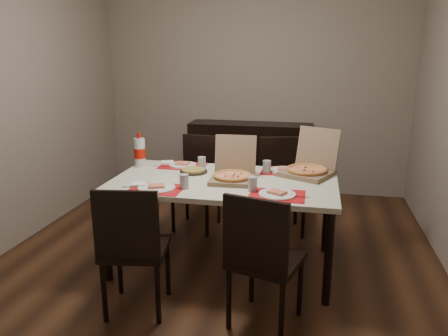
{
  "coord_description": "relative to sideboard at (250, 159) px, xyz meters",
  "views": [
    {
      "loc": [
        0.78,
        -3.48,
        1.76
      ],
      "look_at": [
        0.08,
        -0.17,
        0.85
      ],
      "focal_mm": 35.0,
      "sensor_mm": 36.0,
      "label": 1
    }
  ],
  "objects": [
    {
      "name": "chair_near_right",
      "position": [
        0.5,
        -2.76,
        0.06
      ],
      "size": [
        0.52,
        0.52,
        0.93
      ],
      "color": "black",
      "rests_on": "ground"
    },
    {
      "name": "chair_near_left",
      "position": [
        -0.37,
        -2.77,
        0.06
      ],
      "size": [
        0.48,
        0.48,
        0.93
      ],
      "color": "black",
      "rests_on": "ground"
    },
    {
      "name": "dip_bowl",
      "position": [
        0.11,
        -1.8,
        0.31
      ],
      "size": [
        0.15,
        0.15,
        0.03
      ],
      "primitive_type": "imported",
      "rotation": [
        0.0,
        0.0,
        -0.24
      ],
      "color": "white",
      "rests_on": "dining_table"
    },
    {
      "name": "faina_plate",
      "position": [
        -0.22,
        -1.78,
        0.31
      ],
      "size": [
        0.24,
        0.24,
        0.03
      ],
      "color": "black",
      "rests_on": "dining_table"
    },
    {
      "name": "setting_near_right",
      "position": [
        0.49,
        -2.23,
        0.32
      ],
      "size": [
        0.46,
        0.3,
        0.11
      ],
      "color": "red",
      "rests_on": "dining_table"
    },
    {
      "name": "pizza_box_center",
      "position": [
        0.15,
        -1.94,
        0.36
      ],
      "size": [
        0.35,
        0.39,
        0.34
      ],
      "color": "brown",
      "rests_on": "dining_table"
    },
    {
      "name": "sideboard",
      "position": [
        0.0,
        0.0,
        0.0
      ],
      "size": [
        1.5,
        0.4,
        0.9
      ],
      "primitive_type": "cube",
      "color": "black",
      "rests_on": "ground"
    },
    {
      "name": "setting_near_left",
      "position": [
        -0.34,
        -2.27,
        0.32
      ],
      "size": [
        0.51,
        0.3,
        0.11
      ],
      "color": "red",
      "rests_on": "dining_table"
    },
    {
      "name": "ground",
      "position": [
        0.0,
        -1.78,
        -0.46
      ],
      "size": [
        3.8,
        4.0,
        0.02
      ],
      "primitive_type": "cube",
      "color": "#462715",
      "rests_on": "ground"
    },
    {
      "name": "chair_far_right",
      "position": [
        0.48,
        -1.07,
        0.06
      ],
      "size": [
        0.51,
        0.51,
        0.93
      ],
      "color": "black",
      "rests_on": "ground"
    },
    {
      "name": "dining_table",
      "position": [
        0.08,
        -1.95,
        0.23
      ],
      "size": [
        1.8,
        1.0,
        0.75
      ],
      "color": "beige",
      "rests_on": "ground"
    },
    {
      "name": "room_walls",
      "position": [
        0.0,
        -1.35,
        1.28
      ],
      "size": [
        3.84,
        4.02,
        2.62
      ],
      "color": "gray",
      "rests_on": "ground"
    },
    {
      "name": "chair_far_left",
      "position": [
        -0.35,
        -1.14,
        0.06
      ],
      "size": [
        0.46,
        0.46,
        0.93
      ],
      "color": "black",
      "rests_on": "ground"
    },
    {
      "name": "pizza_box_right",
      "position": [
        0.74,
        -1.65,
        0.36
      ],
      "size": [
        0.52,
        0.54,
        0.38
      ],
      "color": "brown",
      "rests_on": "dining_table"
    },
    {
      "name": "setting_far_right",
      "position": [
        0.5,
        -1.61,
        0.32
      ],
      "size": [
        0.45,
        0.3,
        0.11
      ],
      "color": "red",
      "rests_on": "dining_table"
    },
    {
      "name": "setting_far_left",
      "position": [
        -0.35,
        -1.61,
        0.32
      ],
      "size": [
        0.48,
        0.3,
        0.11
      ],
      "color": "red",
      "rests_on": "dining_table"
    },
    {
      "name": "napkin_loose",
      "position": [
        0.06,
        -2.07,
        0.31
      ],
      "size": [
        0.15,
        0.15,
        0.02
      ],
      "primitive_type": "cube",
      "rotation": [
        0.0,
        0.0,
        0.39
      ],
      "color": "white",
      "rests_on": "dining_table"
    },
    {
      "name": "soda_bottle",
      "position": [
        -0.75,
        -1.68,
        0.43
      ],
      "size": [
        0.1,
        0.1,
        0.31
      ],
      "color": "silver",
      "rests_on": "dining_table"
    }
  ]
}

